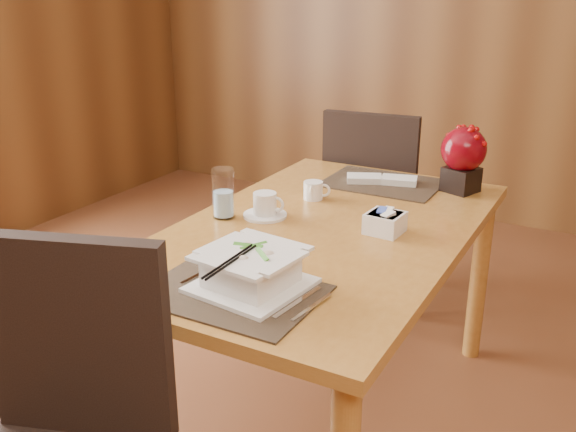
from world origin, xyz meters
The scene contains 13 objects.
back_wall centered at (0.00, 3.00, 1.40)m, with size 5.00×0.02×2.80m, color brown.
dining_table centered at (0.00, 0.60, 0.65)m, with size 0.90×1.50×0.75m.
placemat_near centered at (0.00, 0.05, 0.75)m, with size 0.45×0.33×0.01m, color black.
placemat_far centered at (0.00, 1.15, 0.75)m, with size 0.45×0.33×0.01m, color black.
soup_setting centered at (0.03, 0.10, 0.80)m, with size 0.30×0.30×0.11m.
coffee_cup centered at (-0.22, 0.59, 0.79)m, with size 0.15×0.15×0.09m.
water_glass centered at (-0.34, 0.52, 0.84)m, with size 0.08×0.08×0.17m, color white.
creamer_jug centered at (-0.16, 0.84, 0.78)m, with size 0.09×0.09×0.07m, color white, non-canonical shape.
sugar_caddy centered at (0.20, 0.65, 0.78)m, with size 0.11×0.11×0.07m, color white.
berry_decor centered at (0.30, 1.20, 0.89)m, with size 0.17×0.17×0.25m.
napkins_far centered at (0.01, 1.15, 0.77)m, with size 0.28×0.10×0.02m, color silver, non-canonical shape.
bread_plate centered at (-0.26, -0.07, 0.76)m, with size 0.15×0.15×0.01m, color white.
far_chair centered at (-0.18, 1.54, 0.55)m, with size 0.49×0.50×0.97m.
Camera 1 is at (0.84, -1.19, 1.52)m, focal length 40.00 mm.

